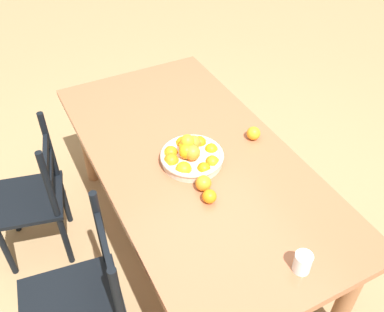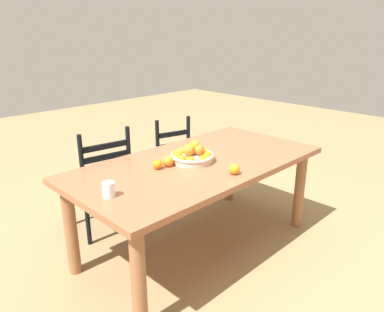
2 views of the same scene
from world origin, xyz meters
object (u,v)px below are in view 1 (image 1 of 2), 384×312
(orange_loose_0, at_px, (209,196))
(fruit_bowl, at_px, (191,155))
(dining_table, at_px, (194,169))
(drinking_glass, at_px, (303,262))
(orange_loose_2, at_px, (203,183))
(chair_by_cabinet, at_px, (35,199))
(chair_near_window, at_px, (83,304))
(orange_loose_1, at_px, (253,133))

(orange_loose_0, bearing_deg, fruit_bowl, -9.87)
(dining_table, bearing_deg, drinking_glass, -175.36)
(drinking_glass, bearing_deg, orange_loose_2, 13.36)
(chair_by_cabinet, height_order, fruit_bowl, fruit_bowl)
(dining_table, bearing_deg, orange_loose_2, 162.99)
(orange_loose_2, xyz_separation_m, drinking_glass, (-0.58, -0.14, 0.01))
(chair_by_cabinet, xyz_separation_m, drinking_glass, (-1.22, -0.89, 0.36))
(fruit_bowl, xyz_separation_m, orange_loose_2, (-0.20, 0.04, -0.01))
(dining_table, distance_m, chair_near_window, 0.88)
(chair_by_cabinet, relative_size, orange_loose_0, 12.91)
(chair_by_cabinet, height_order, drinking_glass, chair_by_cabinet)
(chair_near_window, height_order, orange_loose_0, chair_near_window)
(dining_table, xyz_separation_m, orange_loose_1, (-0.02, -0.36, 0.13))
(dining_table, height_order, orange_loose_0, orange_loose_0)
(chair_by_cabinet, bearing_deg, fruit_bowl, 74.18)
(orange_loose_1, distance_m, drinking_glass, 0.85)
(orange_loose_0, bearing_deg, dining_table, -14.93)
(orange_loose_0, relative_size, drinking_glass, 0.75)
(orange_loose_2, bearing_deg, drinking_glass, -166.64)
(dining_table, relative_size, chair_near_window, 2.09)
(dining_table, xyz_separation_m, chair_by_cabinet, (0.41, 0.82, -0.22))
(chair_near_window, distance_m, orange_loose_2, 0.78)
(chair_near_window, xyz_separation_m, chair_by_cabinet, (0.79, 0.05, -0.04))
(orange_loose_0, height_order, orange_loose_2, orange_loose_2)
(chair_near_window, height_order, drinking_glass, chair_near_window)
(orange_loose_0, bearing_deg, drinking_glass, -163.03)
(fruit_bowl, distance_m, drinking_glass, 0.79)
(orange_loose_1, xyz_separation_m, drinking_glass, (-0.80, 0.29, 0.01))
(chair_by_cabinet, relative_size, drinking_glass, 9.63)
(chair_by_cabinet, bearing_deg, chair_near_window, 17.28)
(dining_table, xyz_separation_m, fruit_bowl, (-0.03, 0.04, 0.14))
(chair_by_cabinet, bearing_deg, dining_table, 76.97)
(orange_loose_2, bearing_deg, dining_table, -17.01)
(chair_near_window, xyz_separation_m, orange_loose_0, (0.07, -0.68, 0.31))
(dining_table, xyz_separation_m, orange_loose_0, (-0.32, 0.09, 0.13))
(chair_near_window, bearing_deg, drinking_glass, 70.37)
(orange_loose_2, bearing_deg, orange_loose_0, 171.00)
(dining_table, relative_size, orange_loose_1, 25.77)
(orange_loose_0, bearing_deg, orange_loose_1, -55.75)
(orange_loose_2, height_order, drinking_glass, drinking_glass)
(fruit_bowl, relative_size, orange_loose_0, 4.83)
(orange_loose_1, relative_size, orange_loose_2, 0.96)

